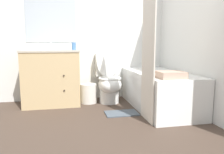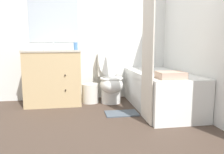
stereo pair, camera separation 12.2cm
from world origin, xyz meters
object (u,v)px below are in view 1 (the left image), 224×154
vanity_cabinet (52,77)px  soap_dispenser (74,46)px  toilet (109,81)px  tissue_box (55,47)px  wastebasket (89,93)px  sink_faucet (52,48)px  hand_towel_folded (32,48)px  bath_towel_folded (171,75)px  bathtub (158,90)px  bath_mat (122,113)px

vanity_cabinet → soap_dispenser: soap_dispenser is taller
toilet → tissue_box: size_ratio=6.42×
wastebasket → sink_faucet: bearing=158.1°
vanity_cabinet → hand_towel_folded: size_ratio=3.27×
tissue_box → bath_towel_folded: bearing=-41.1°
vanity_cabinet → toilet: (0.91, -0.05, -0.09)m
toilet → soap_dispenser: bearing=178.6°
bathtub → hand_towel_folded: 1.98m
sink_faucet → hand_towel_folded: (-0.26, -0.34, -0.00)m
bathtub → tissue_box: size_ratio=11.94×
sink_faucet → bath_mat: sink_faucet is taller
toilet → bath_mat: toilet is taller
vanity_cabinet → bathtub: vanity_cabinet is taller
vanity_cabinet → tissue_box: 0.49m
vanity_cabinet → bathtub: bearing=-17.7°
toilet → wastebasket: size_ratio=2.73×
toilet → tissue_box: 1.03m
tissue_box → hand_towel_folded: bearing=-138.4°
sink_faucet → bath_towel_folded: size_ratio=0.44×
vanity_cabinet → wastebasket: size_ratio=2.79×
bathtub → wastebasket: 1.12m
bath_towel_folded → bath_mat: bearing=143.1°
wastebasket → hand_towel_folded: (-0.83, -0.11, 0.74)m
vanity_cabinet → wastebasket: 0.64m
soap_dispenser → tissue_box: bearing=148.3°
wastebasket → bath_mat: 0.80m
wastebasket → soap_dispenser: soap_dispenser is taller
soap_dispenser → bathtub: bearing=-20.8°
soap_dispenser → wastebasket: bearing=3.4°
wastebasket → tissue_box: bearing=161.7°
bath_mat → bathtub: bearing=18.3°
soap_dispenser → sink_faucet: bearing=145.4°
tissue_box → sink_faucet: bearing=132.2°
bath_mat → toilet: bearing=94.7°
bathtub → hand_towel_folded: bearing=168.5°
soap_dispenser → bath_towel_folded: (1.13, -1.06, -0.35)m
toilet → bath_mat: 0.75m
toilet → soap_dispenser: 0.79m
tissue_box → hand_towel_folded: 0.42m
hand_towel_folded → bath_mat: 1.62m
sink_faucet → bathtub: 1.84m
bathtub → bath_mat: bearing=-161.7°
sink_faucet → wastebasket: bearing=-21.9°
bathtub → hand_towel_folded: hand_towel_folded is taller
sink_faucet → bath_towel_folded: (1.48, -1.30, -0.32)m
wastebasket → hand_towel_folded: hand_towel_folded is taller
soap_dispenser → vanity_cabinet: bearing=173.8°
wastebasket → toilet: bearing=-4.5°
sink_faucet → wastebasket: size_ratio=0.46×
toilet → bath_towel_folded: (0.57, -1.05, 0.23)m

